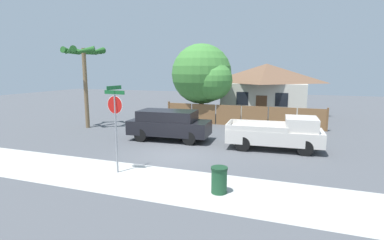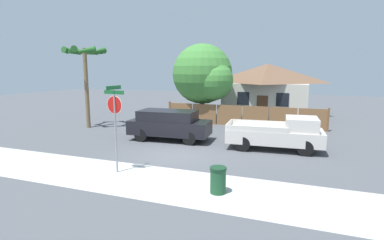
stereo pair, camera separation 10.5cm
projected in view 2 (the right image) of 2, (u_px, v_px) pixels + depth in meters
ground_plane at (175, 154)px, 14.72m from camera, size 80.00×80.00×0.00m
sidewalk_strip at (138, 179)px, 11.39m from camera, size 36.00×3.20×0.01m
wooden_fence at (242, 116)px, 22.00m from camera, size 11.75×0.12×1.61m
house at (267, 89)px, 27.34m from camera, size 7.64×6.43×4.65m
oak_tree at (205, 75)px, 23.88m from camera, size 5.05×4.81×6.17m
palm_tree at (85, 59)px, 20.77m from camera, size 2.79×3.00×5.67m
red_suv at (169, 124)px, 17.58m from camera, size 4.84×2.23×1.76m
orange_pickup at (279, 134)px, 15.49m from camera, size 4.94×2.30×1.74m
stop_sign at (115, 114)px, 11.78m from camera, size 0.95×0.86×3.50m
trash_bin at (218, 180)px, 10.05m from camera, size 0.56×0.56×0.90m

